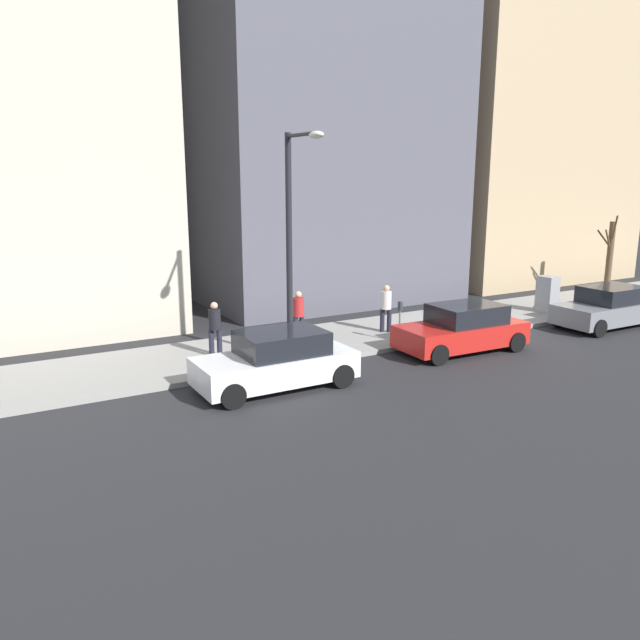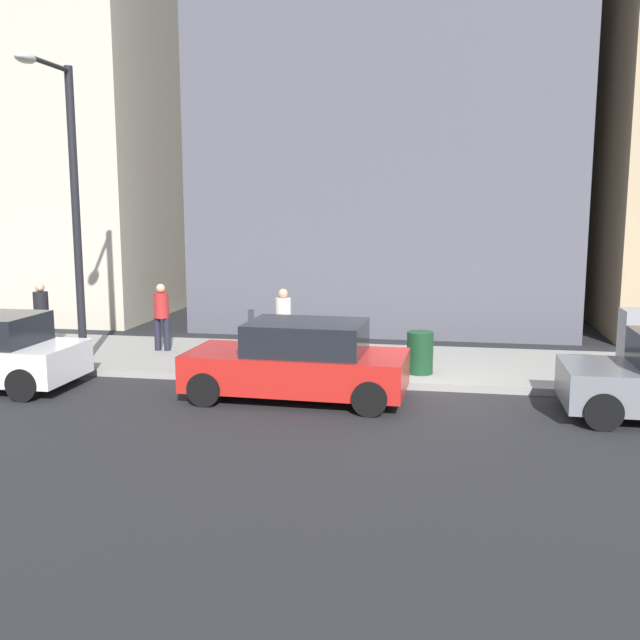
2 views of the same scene
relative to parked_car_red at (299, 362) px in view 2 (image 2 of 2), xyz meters
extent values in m
plane|color=#232326|center=(1.03, -2.06, -0.74)|extent=(120.00, 120.00, 0.00)
cube|color=gray|center=(3.03, -2.06, -0.66)|extent=(4.00, 36.00, 0.15)
cylinder|color=black|center=(-1.03, -5.37, -0.42)|extent=(0.23, 0.64, 0.64)
cylinder|color=black|center=(0.67, -5.38, -0.42)|extent=(0.23, 0.64, 0.64)
cube|color=red|center=(0.00, 0.05, -0.17)|extent=(1.95, 4.26, 0.70)
cube|color=black|center=(-0.01, -0.15, 0.48)|extent=(1.68, 2.26, 0.60)
cylinder|color=black|center=(-0.79, 1.63, -0.42)|extent=(0.24, 0.65, 0.64)
cylinder|color=black|center=(0.91, 1.57, -0.42)|extent=(0.24, 0.65, 0.64)
cylinder|color=black|center=(-0.90, -1.46, -0.42)|extent=(0.24, 0.65, 0.64)
cylinder|color=black|center=(0.80, -1.52, -0.42)|extent=(0.24, 0.65, 0.64)
cylinder|color=black|center=(-1.07, 5.16, -0.42)|extent=(0.22, 0.64, 0.64)
cylinder|color=black|center=(0.63, 5.17, -0.42)|extent=(0.22, 0.64, 0.64)
cylinder|color=slate|center=(1.48, 1.36, -0.06)|extent=(0.07, 0.07, 1.05)
cube|color=#2D333D|center=(1.48, 1.36, 0.61)|extent=(0.14, 0.10, 0.30)
cube|color=#A8A399|center=(2.33, -6.63, -0.50)|extent=(0.83, 0.61, 0.18)
cube|color=#939399|center=(2.33, -6.63, 0.22)|extent=(0.75, 0.55, 1.25)
cylinder|color=black|center=(1.58, 5.34, 2.66)|extent=(0.18, 0.18, 6.50)
cylinder|color=black|center=(0.78, 5.34, 5.81)|extent=(1.60, 0.10, 0.10)
ellipsoid|color=beige|center=(-0.02, 5.34, 5.76)|extent=(0.56, 0.32, 0.20)
cylinder|color=#14381E|center=(1.93, -2.23, -0.14)|extent=(0.56, 0.56, 0.90)
cylinder|color=#1E1E2D|center=(2.89, 1.05, -0.18)|extent=(0.16, 0.16, 0.82)
cylinder|color=#1E1E2D|center=(2.74, 0.86, -0.18)|extent=(0.16, 0.16, 0.82)
cylinder|color=silver|center=(2.82, 0.95, 0.54)|extent=(0.36, 0.36, 0.62)
sphere|color=tan|center=(2.82, 0.95, 0.96)|extent=(0.22, 0.22, 0.22)
cylinder|color=#1E1E2D|center=(3.31, 4.02, -0.18)|extent=(0.16, 0.16, 0.82)
cylinder|color=#1E1E2D|center=(3.29, 4.26, -0.18)|extent=(0.16, 0.16, 0.82)
cylinder|color=#A52323|center=(3.30, 4.14, 0.54)|extent=(0.36, 0.36, 0.62)
sphere|color=tan|center=(3.30, 4.14, 0.96)|extent=(0.22, 0.22, 0.22)
cylinder|color=#1E1E2D|center=(3.01, 7.28, -0.18)|extent=(0.16, 0.16, 0.82)
cylinder|color=#1E1E2D|center=(2.92, 7.06, -0.18)|extent=(0.16, 0.16, 0.82)
cylinder|color=black|center=(2.96, 7.17, 0.54)|extent=(0.36, 0.36, 0.62)
sphere|color=tan|center=(2.96, 7.17, 0.96)|extent=(0.22, 0.22, 0.22)
camera|label=1|loc=(-14.40, 13.51, 4.74)|focal=35.00mm
camera|label=2|loc=(-13.10, -2.73, 2.95)|focal=40.00mm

